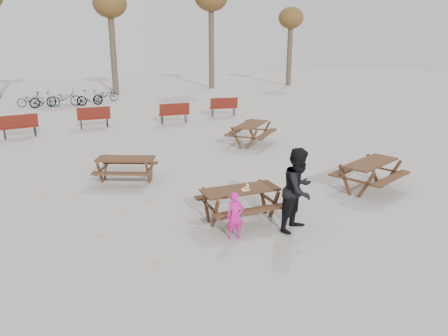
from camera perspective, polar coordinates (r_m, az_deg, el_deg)
name	(u,v)px	position (r m, az deg, el deg)	size (l,w,h in m)	color
ground	(240,219)	(10.50, 2.09, -6.71)	(80.00, 80.00, 0.00)	gray
main_picnic_table	(240,196)	(10.28, 2.13, -3.71)	(1.80, 1.45, 0.78)	#342113
food_tray	(246,190)	(10.10, 2.83, -2.84)	(0.18, 0.11, 0.04)	silver
bread_roll	(246,188)	(10.09, 2.83, -2.62)	(0.14, 0.06, 0.05)	tan
soda_bottle	(247,188)	(10.07, 3.09, -2.59)	(0.07, 0.07, 0.17)	silver
child	(235,216)	(9.35, 1.47, -6.30)	(0.38, 0.25, 1.04)	#CB1986
adult	(299,190)	(9.78, 9.73, -2.79)	(0.92, 0.72, 1.89)	black
picnic_table_east	(370,176)	(13.01, 18.47, -0.94)	(1.90, 1.53, 0.82)	#342113
picnic_table_north	(126,170)	(13.34, -12.65, -0.22)	(1.70, 1.37, 0.73)	#342113
picnic_table_far	(251,134)	(17.59, 3.56, 4.47)	(1.96, 1.58, 0.84)	#342113
park_bench_row	(134,115)	(21.68, -11.66, 6.79)	(11.65, 2.24, 1.03)	maroon
bicycle_row	(69,98)	(29.27, -19.59, 8.63)	(6.28, 2.05, 0.99)	black
tree_row	(107,6)	(34.30, -15.03, 19.71)	(32.17, 3.52, 8.26)	#382B21
fallen_leaves	(220,185)	(12.82, -0.49, -2.21)	(11.00, 11.00, 0.01)	#BF832E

